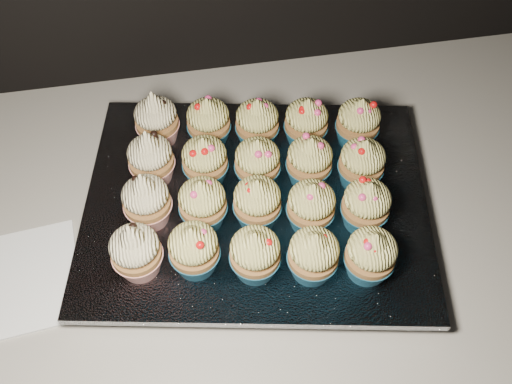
% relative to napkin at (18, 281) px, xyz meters
% --- Properties ---
extents(cabinet, '(2.40, 0.60, 0.86)m').
position_rel_napkin_xyz_m(cabinet, '(0.54, 0.06, -0.47)').
color(cabinet, black).
rests_on(cabinet, ground).
extents(worktop, '(2.44, 0.64, 0.04)m').
position_rel_napkin_xyz_m(worktop, '(0.54, 0.06, -0.02)').
color(worktop, beige).
rests_on(worktop, cabinet).
extents(napkin, '(0.17, 0.17, 0.00)m').
position_rel_napkin_xyz_m(napkin, '(0.00, 0.00, 0.00)').
color(napkin, white).
rests_on(napkin, worktop).
extents(baking_tray, '(0.48, 0.40, 0.02)m').
position_rel_napkin_xyz_m(baking_tray, '(0.32, 0.05, 0.01)').
color(baking_tray, black).
rests_on(baking_tray, worktop).
extents(foil_lining, '(0.52, 0.44, 0.01)m').
position_rel_napkin_xyz_m(foil_lining, '(0.32, 0.05, 0.03)').
color(foil_lining, silver).
rests_on(foil_lining, baking_tray).
extents(cupcake_0, '(0.06, 0.06, 0.10)m').
position_rel_napkin_xyz_m(cupcake_0, '(0.16, -0.02, 0.07)').
color(cupcake_0, '#AB2117').
rests_on(cupcake_0, foil_lining).
extents(cupcake_1, '(0.06, 0.06, 0.08)m').
position_rel_napkin_xyz_m(cupcake_1, '(0.23, -0.03, 0.07)').
color(cupcake_1, '#1A5D7E').
rests_on(cupcake_1, foil_lining).
extents(cupcake_2, '(0.06, 0.06, 0.08)m').
position_rel_napkin_xyz_m(cupcake_2, '(0.30, -0.05, 0.07)').
color(cupcake_2, '#1A5D7E').
rests_on(cupcake_2, foil_lining).
extents(cupcake_3, '(0.06, 0.06, 0.08)m').
position_rel_napkin_xyz_m(cupcake_3, '(0.37, -0.07, 0.07)').
color(cupcake_3, '#1A5D7E').
rests_on(cupcake_3, foil_lining).
extents(cupcake_4, '(0.06, 0.06, 0.08)m').
position_rel_napkin_xyz_m(cupcake_4, '(0.44, -0.08, 0.07)').
color(cupcake_4, '#1A5D7E').
rests_on(cupcake_4, foil_lining).
extents(cupcake_5, '(0.06, 0.06, 0.10)m').
position_rel_napkin_xyz_m(cupcake_5, '(0.18, 0.05, 0.07)').
color(cupcake_5, '#AB2117').
rests_on(cupcake_5, foil_lining).
extents(cupcake_6, '(0.06, 0.06, 0.08)m').
position_rel_napkin_xyz_m(cupcake_6, '(0.25, 0.03, 0.07)').
color(cupcake_6, '#1A5D7E').
rests_on(cupcake_6, foil_lining).
extents(cupcake_7, '(0.06, 0.06, 0.08)m').
position_rel_napkin_xyz_m(cupcake_7, '(0.32, 0.02, 0.07)').
color(cupcake_7, '#1A5D7E').
rests_on(cupcake_7, foil_lining).
extents(cupcake_8, '(0.06, 0.06, 0.08)m').
position_rel_napkin_xyz_m(cupcake_8, '(0.39, 0.00, 0.07)').
color(cupcake_8, '#1A5D7E').
rests_on(cupcake_8, foil_lining).
extents(cupcake_9, '(0.06, 0.06, 0.08)m').
position_rel_napkin_xyz_m(cupcake_9, '(0.46, -0.01, 0.07)').
color(cupcake_9, '#1A5D7E').
rests_on(cupcake_9, foil_lining).
extents(cupcake_10, '(0.06, 0.06, 0.10)m').
position_rel_napkin_xyz_m(cupcake_10, '(0.19, 0.12, 0.07)').
color(cupcake_10, '#AB2117').
rests_on(cupcake_10, foil_lining).
extents(cupcake_11, '(0.06, 0.06, 0.08)m').
position_rel_napkin_xyz_m(cupcake_11, '(0.26, 0.10, 0.07)').
color(cupcake_11, '#1A5D7E').
rests_on(cupcake_11, foil_lining).
extents(cupcake_12, '(0.06, 0.06, 0.08)m').
position_rel_napkin_xyz_m(cupcake_12, '(0.33, 0.09, 0.07)').
color(cupcake_12, '#1A5D7E').
rests_on(cupcake_12, foil_lining).
extents(cupcake_13, '(0.06, 0.06, 0.08)m').
position_rel_napkin_xyz_m(cupcake_13, '(0.40, 0.08, 0.07)').
color(cupcake_13, '#1A5D7E').
rests_on(cupcake_13, foil_lining).
extents(cupcake_14, '(0.06, 0.06, 0.08)m').
position_rel_napkin_xyz_m(cupcake_14, '(0.47, 0.06, 0.07)').
color(cupcake_14, '#1A5D7E').
rests_on(cupcake_14, foil_lining).
extents(cupcake_15, '(0.06, 0.06, 0.10)m').
position_rel_napkin_xyz_m(cupcake_15, '(0.20, 0.19, 0.07)').
color(cupcake_15, '#AB2117').
rests_on(cupcake_15, foil_lining).
extents(cupcake_16, '(0.06, 0.06, 0.08)m').
position_rel_napkin_xyz_m(cupcake_16, '(0.28, 0.17, 0.07)').
color(cupcake_16, '#1A5D7E').
rests_on(cupcake_16, foil_lining).
extents(cupcake_17, '(0.06, 0.06, 0.08)m').
position_rel_napkin_xyz_m(cupcake_17, '(0.34, 0.16, 0.07)').
color(cupcake_17, '#1A5D7E').
rests_on(cupcake_17, foil_lining).
extents(cupcake_18, '(0.06, 0.06, 0.08)m').
position_rel_napkin_xyz_m(cupcake_18, '(0.41, 0.15, 0.07)').
color(cupcake_18, '#1A5D7E').
rests_on(cupcake_18, foil_lining).
extents(cupcake_19, '(0.06, 0.06, 0.08)m').
position_rel_napkin_xyz_m(cupcake_19, '(0.49, 0.13, 0.07)').
color(cupcake_19, '#1A5D7E').
rests_on(cupcake_19, foil_lining).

